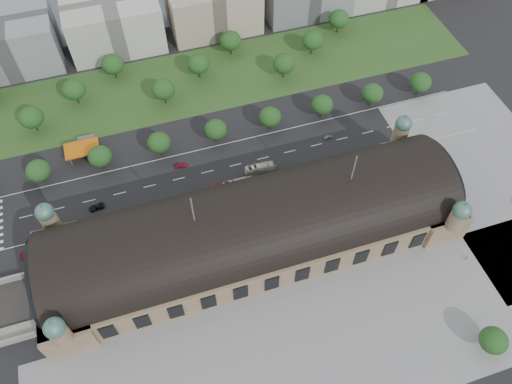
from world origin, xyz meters
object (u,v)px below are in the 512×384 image
object	(u,v)px
traffic_car_3	(181,165)
parked_car_4	(137,224)
parked_car_5	(135,225)
bus_mid	(239,183)
parked_car_6	(121,224)
traffic_car_6	(389,144)
pedestrian_0	(467,258)
parked_car_2	(138,224)
pedestrian_4	(495,338)
traffic_car_5	(328,137)
parked_car_1	(27,253)
bus_east	(261,168)
bus_west	(215,190)
traffic_car_4	(253,166)
petrol_station	(85,145)
traffic_car_2	(96,207)
parked_car_3	(96,231)
parked_car_0	(28,253)

from	to	relation	value
traffic_car_3	parked_car_4	size ratio (longest dim) A/B	1.12
parked_car_5	bus_mid	distance (m)	43.29
parked_car_6	bus_mid	size ratio (longest dim) A/B	0.42
traffic_car_6	pedestrian_0	bearing A→B (deg)	3.32
parked_car_2	pedestrian_4	bearing A→B (deg)	15.36
traffic_car_5	parked_car_6	bearing A→B (deg)	95.32
parked_car_1	bus_east	bearing A→B (deg)	71.23
parked_car_1	bus_west	size ratio (longest dim) A/B	0.49
traffic_car_4	petrol_station	bearing A→B (deg)	-109.29
petrol_station	traffic_car_4	xyz separation A→B (m)	(64.57, -30.81, -2.15)
traffic_car_6	bus_mid	xyz separation A→B (m)	(-66.89, -1.40, 1.03)
parked_car_4	parked_car_6	xyz separation A→B (m)	(-5.65, 2.00, 0.01)
traffic_car_5	traffic_car_2	bearing A→B (deg)	88.48
traffic_car_5	parked_car_3	bearing A→B (deg)	94.52
parked_car_3	parked_car_5	bearing A→B (deg)	53.51
petrol_station	parked_car_6	distance (m)	43.16
parked_car_5	pedestrian_0	size ratio (longest dim) A/B	2.66
petrol_station	pedestrian_0	xyz separation A→B (m)	(125.25, -94.91, -2.03)
parked_car_1	bus_east	xyz separation A→B (m)	(93.01, 11.00, 1.00)
traffic_car_2	parked_car_3	xyz separation A→B (m)	(-1.43, -10.93, 0.00)
parked_car_0	pedestrian_0	bearing A→B (deg)	45.84
parked_car_3	parked_car_0	bearing A→B (deg)	-115.94
traffic_car_2	traffic_car_6	distance (m)	122.92
traffic_car_5	pedestrian_4	size ratio (longest dim) A/B	2.13
petrol_station	traffic_car_3	bearing A→B (deg)	-30.30
parked_car_2	pedestrian_0	size ratio (longest dim) A/B	2.42
traffic_car_3	traffic_car_5	bearing A→B (deg)	-85.71
parked_car_2	parked_car_5	xyz separation A→B (m)	(-0.88, 0.00, 0.04)
parked_car_2	pedestrian_0	xyz separation A→B (m)	(110.92, -50.62, 0.27)
parked_car_4	parked_car_2	bearing A→B (deg)	51.65
parked_car_6	pedestrian_0	xyz separation A→B (m)	(116.85, -52.63, 0.11)
petrol_station	parked_car_4	xyz separation A→B (m)	(14.04, -44.28, -2.16)
traffic_car_3	traffic_car_4	world-z (taller)	traffic_car_4
traffic_car_2	parked_car_2	bearing A→B (deg)	41.08
petrol_station	pedestrian_0	size ratio (longest dim) A/B	7.65
bus_west	pedestrian_4	size ratio (longest dim) A/B	6.61
parked_car_0	bus_mid	bearing A→B (deg)	68.50
traffic_car_3	traffic_car_2	bearing A→B (deg)	113.99
traffic_car_6	petrol_station	bearing A→B (deg)	-105.37
traffic_car_6	parked_car_2	bearing A→B (deg)	-84.82
pedestrian_0	parked_car_3	bearing A→B (deg)	142.47
bus_east	parked_car_1	bearing A→B (deg)	98.77
traffic_car_2	traffic_car_5	bearing A→B (deg)	86.98
traffic_car_5	traffic_car_6	xyz separation A→B (m)	(22.92, -11.74, 0.18)
bus_mid	bus_east	world-z (taller)	bus_mid
parked_car_0	parked_car_6	bearing A→B (deg)	67.67
traffic_car_4	parked_car_4	world-z (taller)	traffic_car_4
parked_car_2	parked_car_3	world-z (taller)	parked_car_3
parked_car_4	bus_west	size ratio (longest dim) A/B	0.40
parked_car_0	bus_west	size ratio (longest dim) A/B	0.34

